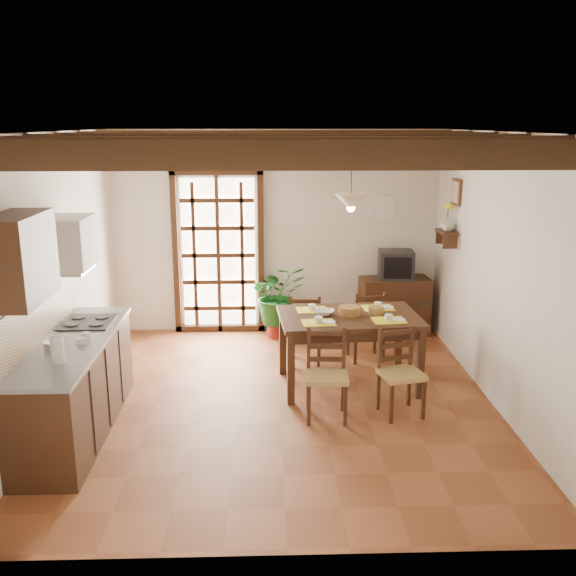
{
  "coord_description": "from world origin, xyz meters",
  "views": [
    {
      "loc": [
        -0.12,
        -6.31,
        2.89
      ],
      "look_at": [
        0.1,
        0.4,
        1.15
      ],
      "focal_mm": 40.0,
      "sensor_mm": 36.0,
      "label": 1
    }
  ],
  "objects_px": {
    "chair_near_left": "(326,391)",
    "chair_far_left": "(305,340)",
    "potted_plant": "(278,296)",
    "pendant_lamp": "(351,200)",
    "chair_far_right": "(366,338)",
    "crt_tv": "(396,265)",
    "dining_table": "(349,324)",
    "chair_near_right": "(400,388)",
    "kitchen_counter": "(75,385)",
    "sideboard": "(394,306)"
  },
  "relations": [
    {
      "from": "dining_table",
      "to": "crt_tv",
      "type": "relative_size",
      "value": 3.29
    },
    {
      "from": "potted_plant",
      "to": "chair_near_right",
      "type": "bearing_deg",
      "value": -64.4
    },
    {
      "from": "chair_near_left",
      "to": "crt_tv",
      "type": "relative_size",
      "value": 1.86
    },
    {
      "from": "dining_table",
      "to": "chair_near_right",
      "type": "xyz_separation_m",
      "value": [
        0.44,
        -0.75,
        -0.45
      ]
    },
    {
      "from": "kitchen_counter",
      "to": "chair_near_right",
      "type": "bearing_deg",
      "value": 5.03
    },
    {
      "from": "kitchen_counter",
      "to": "chair_near_right",
      "type": "distance_m",
      "value": 3.19
    },
    {
      "from": "chair_near_left",
      "to": "potted_plant",
      "type": "xyz_separation_m",
      "value": [
        -0.44,
        2.56,
        0.29
      ]
    },
    {
      "from": "crt_tv",
      "to": "pendant_lamp",
      "type": "distance_m",
      "value": 2.19
    },
    {
      "from": "potted_plant",
      "to": "pendant_lamp",
      "type": "distance_m",
      "value": 2.36
    },
    {
      "from": "kitchen_counter",
      "to": "dining_table",
      "type": "height_order",
      "value": "kitchen_counter"
    },
    {
      "from": "chair_near_right",
      "to": "potted_plant",
      "type": "height_order",
      "value": "potted_plant"
    },
    {
      "from": "potted_plant",
      "to": "chair_far_left",
      "type": "bearing_deg",
      "value": -72.34
    },
    {
      "from": "chair_far_left",
      "to": "pendant_lamp",
      "type": "height_order",
      "value": "pendant_lamp"
    },
    {
      "from": "dining_table",
      "to": "crt_tv",
      "type": "xyz_separation_m",
      "value": [
        0.86,
        1.79,
        0.27
      ]
    },
    {
      "from": "chair_near_left",
      "to": "chair_far_right",
      "type": "height_order",
      "value": "chair_near_left"
    },
    {
      "from": "chair_near_left",
      "to": "sideboard",
      "type": "relative_size",
      "value": 0.95
    },
    {
      "from": "sideboard",
      "to": "chair_near_right",
      "type": "bearing_deg",
      "value": -104.67
    },
    {
      "from": "chair_near_left",
      "to": "chair_far_left",
      "type": "relative_size",
      "value": 1.02
    },
    {
      "from": "potted_plant",
      "to": "pendant_lamp",
      "type": "xyz_separation_m",
      "value": [
        0.76,
        -1.65,
        1.51
      ]
    },
    {
      "from": "crt_tv",
      "to": "pendant_lamp",
      "type": "xyz_separation_m",
      "value": [
        -0.86,
        -1.69,
        1.09
      ]
    },
    {
      "from": "chair_near_right",
      "to": "sideboard",
      "type": "xyz_separation_m",
      "value": [
        0.43,
        2.55,
        0.13
      ]
    },
    {
      "from": "dining_table",
      "to": "pendant_lamp",
      "type": "relative_size",
      "value": 1.89
    },
    {
      "from": "pendant_lamp",
      "to": "chair_far_right",
      "type": "bearing_deg",
      "value": 65.61
    },
    {
      "from": "chair_near_right",
      "to": "potted_plant",
      "type": "distance_m",
      "value": 2.79
    },
    {
      "from": "chair_near_left",
      "to": "chair_near_right",
      "type": "bearing_deg",
      "value": 6.94
    },
    {
      "from": "chair_near_left",
      "to": "chair_far_left",
      "type": "distance_m",
      "value": 1.56
    },
    {
      "from": "chair_far_right",
      "to": "pendant_lamp",
      "type": "distance_m",
      "value": 1.96
    },
    {
      "from": "chair_far_right",
      "to": "potted_plant",
      "type": "xyz_separation_m",
      "value": [
        -1.08,
        0.95,
        0.29
      ]
    },
    {
      "from": "kitchen_counter",
      "to": "pendant_lamp",
      "type": "relative_size",
      "value": 2.66
    },
    {
      "from": "dining_table",
      "to": "potted_plant",
      "type": "relative_size",
      "value": 0.74
    },
    {
      "from": "chair_near_left",
      "to": "pendant_lamp",
      "type": "relative_size",
      "value": 1.06
    },
    {
      "from": "kitchen_counter",
      "to": "chair_far_left",
      "type": "distance_m",
      "value": 2.91
    },
    {
      "from": "chair_far_right",
      "to": "potted_plant",
      "type": "height_order",
      "value": "potted_plant"
    },
    {
      "from": "kitchen_counter",
      "to": "crt_tv",
      "type": "height_order",
      "value": "kitchen_counter"
    },
    {
      "from": "sideboard",
      "to": "dining_table",
      "type": "bearing_deg",
      "value": -120.84
    },
    {
      "from": "dining_table",
      "to": "chair_near_left",
      "type": "bearing_deg",
      "value": -115.91
    },
    {
      "from": "kitchen_counter",
      "to": "chair_far_right",
      "type": "xyz_separation_m",
      "value": [
        3.05,
        1.84,
        -0.19
      ]
    },
    {
      "from": "kitchen_counter",
      "to": "dining_table",
      "type": "bearing_deg",
      "value": 20.62
    },
    {
      "from": "chair_far_left",
      "to": "chair_far_right",
      "type": "bearing_deg",
      "value": -169.91
    },
    {
      "from": "kitchen_counter",
      "to": "crt_tv",
      "type": "xyz_separation_m",
      "value": [
        3.6,
        2.82,
        0.52
      ]
    },
    {
      "from": "crt_tv",
      "to": "kitchen_counter",
      "type": "bearing_deg",
      "value": -137.83
    },
    {
      "from": "sideboard",
      "to": "crt_tv",
      "type": "relative_size",
      "value": 1.95
    },
    {
      "from": "crt_tv",
      "to": "pendant_lamp",
      "type": "bearing_deg",
      "value": -112.97
    },
    {
      "from": "chair_near_right",
      "to": "chair_far_right",
      "type": "relative_size",
      "value": 0.98
    },
    {
      "from": "chair_near_left",
      "to": "potted_plant",
      "type": "height_order",
      "value": "potted_plant"
    },
    {
      "from": "dining_table",
      "to": "sideboard",
      "type": "bearing_deg",
      "value": 59.93
    },
    {
      "from": "chair_near_right",
      "to": "sideboard",
      "type": "distance_m",
      "value": 2.58
    },
    {
      "from": "dining_table",
      "to": "potted_plant",
      "type": "xyz_separation_m",
      "value": [
        -0.76,
        1.75,
        -0.15
      ]
    },
    {
      "from": "dining_table",
      "to": "chair_near_right",
      "type": "height_order",
      "value": "chair_near_right"
    },
    {
      "from": "chair_far_left",
      "to": "crt_tv",
      "type": "xyz_separation_m",
      "value": [
        1.31,
        1.04,
        0.72
      ]
    }
  ]
}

